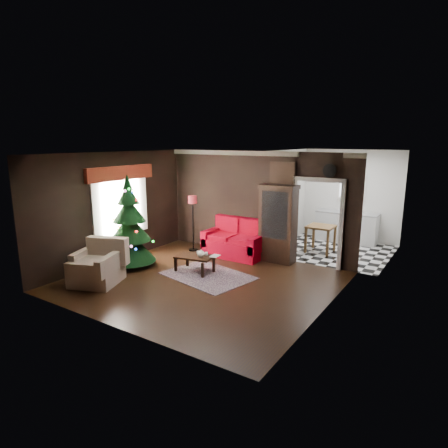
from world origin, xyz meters
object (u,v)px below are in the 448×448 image
Objects in this scene: loveseat at (235,238)px; floor_lamp at (193,223)px; curio_cabinet at (278,225)px; coffee_table at (195,264)px; wall_clock at (330,171)px; kitchen_table at (320,239)px; teapot at (201,254)px; armchair at (96,263)px; christmas_tree at (130,225)px.

loveseat is 1.24m from floor_lamp.
curio_cabinet is 2.20× the size of coffee_table.
wall_clock reaches higher than coffee_table.
curio_cabinet is 5.94× the size of wall_clock.
wall_clock is 2.43m from kitchen_table.
loveseat is at bearing 85.24° from coffee_table.
coffee_table is 1.15× the size of kitchen_table.
loveseat is at bearing -170.34° from wall_clock.
teapot is at bearing -137.63° from wall_clock.
loveseat is at bearing 44.73° from armchair.
teapot is 3.73m from kitchen_table.
wall_clock is (4.08, 2.52, 1.33)m from christmas_tree.
wall_clock reaches higher than christmas_tree.
loveseat is 0.89× the size of curio_cabinet.
christmas_tree is 11.68× the size of teapot.
curio_cabinet is at bearing -171.47° from wall_clock.
wall_clock is at bearing 8.53° from curio_cabinet.
loveseat is at bearing -169.17° from curio_cabinet.
floor_lamp is at bearing -166.24° from curio_cabinet.
floor_lamp is (-1.15, -0.34, 0.33)m from loveseat.
teapot is (1.82, 0.46, -0.56)m from christmas_tree.
coffee_table is 2.70× the size of wall_clock.
wall_clock is at bearing 9.66° from loveseat.
teapot is 0.26× the size of kitchen_table.
armchair is 6.00m from kitchen_table.
floor_lamp is at bearing 128.71° from coffee_table.
christmas_tree is (-2.88, -2.34, 0.10)m from curio_cabinet.
loveseat is 5.31× the size of wall_clock.
floor_lamp is 3.59m from kitchen_table.
floor_lamp is at bearing -168.01° from wall_clock.
wall_clock is (2.35, 0.40, 1.88)m from loveseat.
loveseat is 3.68m from armchair.
floor_lamp is 1.88m from christmas_tree.
curio_cabinet reaches higher than coffee_table.
teapot is 0.62× the size of wall_clock.
kitchen_table is at bearing 34.05° from floor_lamp.
teapot is at bearing -119.36° from curio_cabinet.
coffee_table is 3.87m from wall_clock.
kitchen_table is at bearing 35.34° from armchair.
kitchen_table is (1.93, 3.26, 0.17)m from coffee_table.
wall_clock reaches higher than teapot.
floor_lamp is 1.84m from teapot.
floor_lamp is 3.07m from armchair.
curio_cabinet is 1.88m from wall_clock.
curio_cabinet is at bearing 32.25° from armchair.
curio_cabinet is at bearing 60.64° from teapot.
loveseat is 1.11× the size of floor_lamp.
coffee_table is (1.35, 1.76, -0.25)m from armchair.
wall_clock reaches higher than floor_lamp.
armchair reaches higher than kitchen_table.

